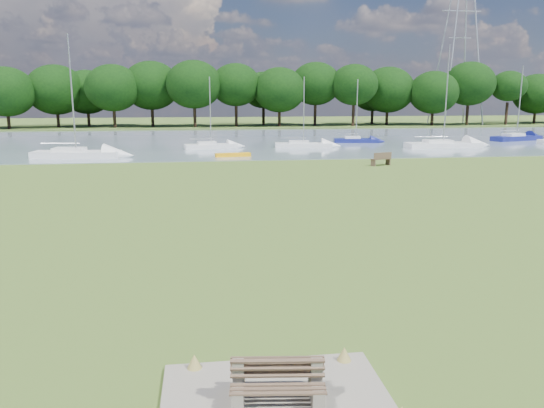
{
  "coord_description": "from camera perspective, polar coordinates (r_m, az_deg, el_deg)",
  "views": [
    {
      "loc": [
        -1.26,
        -22.6,
        5.56
      ],
      "look_at": [
        1.52,
        -2.0,
        1.24
      ],
      "focal_mm": 35.0,
      "sensor_mm": 36.0,
      "label": 1
    }
  ],
  "objects": [
    {
      "name": "sailboat_8",
      "position": [
        62.57,
        8.96,
        6.95
      ],
      "size": [
        5.21,
        2.16,
        7.17
      ],
      "rotation": [
        0.0,
        0.0,
        -0.15
      ],
      "color": "navy",
      "rests_on": "river"
    },
    {
      "name": "riverbank_bench",
      "position": [
        42.94,
        11.68,
        4.77
      ],
      "size": [
        1.79,
        1.06,
        1.06
      ],
      "rotation": [
        0.0,
        0.0,
        0.34
      ],
      "color": "brown",
      "rests_on": "ground"
    },
    {
      "name": "sailboat_1",
      "position": [
        55.47,
        -6.64,
        6.4
      ],
      "size": [
        5.55,
        2.26,
        7.23
      ],
      "rotation": [
        0.0,
        0.0,
        0.14
      ],
      "color": "white",
      "rests_on": "river"
    },
    {
      "name": "sailboat_5",
      "position": [
        71.05,
        24.78,
        6.64
      ],
      "size": [
        7.08,
        3.86,
        8.81
      ],
      "rotation": [
        0.0,
        0.0,
        0.3
      ],
      "color": "navy",
      "rests_on": "river"
    },
    {
      "name": "river",
      "position": [
        64.85,
        -6.6,
        6.74
      ],
      "size": [
        220.0,
        40.0,
        0.1
      ],
      "primitive_type": "cube",
      "color": "slate",
      "rests_on": "ground"
    },
    {
      "name": "far_bank",
      "position": [
        94.77,
        -7.0,
        8.29
      ],
      "size": [
        220.0,
        20.0,
        0.4
      ],
      "primitive_type": "cube",
      "color": "#4C6626",
      "rests_on": "ground"
    },
    {
      "name": "kayak",
      "position": [
        47.96,
        -4.23,
        5.3
      ],
      "size": [
        3.25,
        1.13,
        0.32
      ],
      "primitive_type": "cube",
      "rotation": [
        0.0,
        0.0,
        0.12
      ],
      "color": "#FCAB0B",
      "rests_on": "river"
    },
    {
      "name": "pylon",
      "position": [
        104.52,
        19.76,
        19.17
      ],
      "size": [
        7.16,
        5.02,
        32.33
      ],
      "color": "#989DA7",
      "rests_on": "far_bank"
    },
    {
      "name": "sailboat_3",
      "position": [
        56.48,
        3.33,
        6.53
      ],
      "size": [
        6.12,
        2.39,
        7.28
      ],
      "rotation": [
        0.0,
        0.0,
        -0.12
      ],
      "color": "white",
      "rests_on": "river"
    },
    {
      "name": "sailboat_0",
      "position": [
        50.24,
        -20.41,
        5.32
      ],
      "size": [
        7.74,
        2.98,
        10.54
      ],
      "rotation": [
        0.0,
        0.0,
        -0.12
      ],
      "color": "white",
      "rests_on": "river"
    },
    {
      "name": "sailboat_7",
      "position": [
        58.94,
        17.87,
        6.28
      ],
      "size": [
        7.95,
        2.36,
        10.46
      ],
      "rotation": [
        0.0,
        0.0,
        0.02
      ],
      "color": "white",
      "rests_on": "river"
    },
    {
      "name": "ground",
      "position": [
        23.31,
        -4.38,
        -2.1
      ],
      "size": [
        220.0,
        220.0,
        0.0
      ],
      "primitive_type": "plane",
      "color": "brown"
    },
    {
      "name": "tree_line",
      "position": [
        91.11,
        -1.69,
        12.16
      ],
      "size": [
        158.76,
        8.69,
        10.52
      ],
      "color": "black",
      "rests_on": "far_bank"
    },
    {
      "name": "bench_pair",
      "position": [
        10.07,
        0.59,
        -18.64
      ],
      "size": [
        1.79,
        1.18,
        0.91
      ],
      "rotation": [
        0.0,
        0.0,
        -0.11
      ],
      "color": "gray",
      "rests_on": "concrete_pad"
    },
    {
      "name": "concrete_pad",
      "position": [
        10.29,
        0.58,
        -20.66
      ],
      "size": [
        4.2,
        3.2,
        0.1
      ],
      "primitive_type": "cube",
      "color": "gray",
      "rests_on": "ground"
    }
  ]
}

